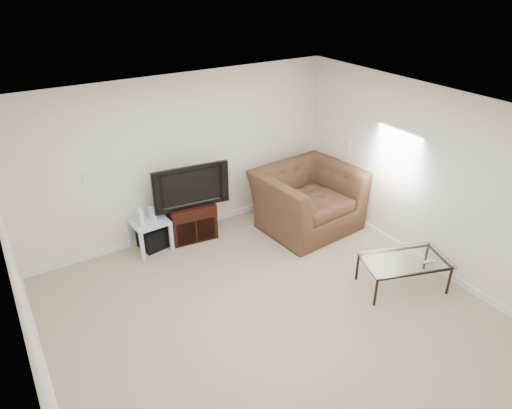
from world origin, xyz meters
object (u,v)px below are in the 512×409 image
tv_stand (191,220)px  side_table (150,234)px  television (189,184)px  recliner (308,190)px  subwoofer (152,237)px  coffee_table (402,273)px

tv_stand → side_table: size_ratio=1.38×
television → recliner: recliner is taller
subwoofer → recliner: recliner is taller
side_table → coffee_table: size_ratio=0.46×
coffee_table → subwoofer: bearing=132.6°
television → tv_stand: bearing=90.1°
side_table → recliner: size_ratio=0.34×
television → side_table: 0.95m
side_table → subwoofer: 0.08m
television → subwoofer: bearing=-178.6°
tv_stand → television: 0.63m
tv_stand → recliner: (1.72, -0.70, 0.36)m
recliner → coffee_table: (0.10, -1.95, -0.44)m
side_table → coffee_table: 3.64m
side_table → coffee_table: side_table is taller
tv_stand → television: size_ratio=0.65×
subwoofer → television: bearing=-5.2°
subwoofer → side_table: bearing=-142.7°
side_table → recliner: (2.39, -0.71, 0.41)m
recliner → tv_stand: bearing=152.8°
tv_stand → side_table: (-0.67, 0.01, -0.05)m
side_table → television: bearing=-3.0°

